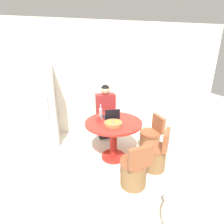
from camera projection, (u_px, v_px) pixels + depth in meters
ground_plane at (112, 166)px, 3.18m from camera, size 12.00×12.00×0.00m
wall_back at (94, 80)px, 4.20m from camera, size 7.00×0.06×2.60m
refrigerator at (41, 107)px, 3.70m from camera, size 0.63×0.71×1.67m
dining_table at (113, 131)px, 3.23m from camera, size 1.04×1.04×0.76m
chair_right_side at (150, 139)px, 3.55m from camera, size 0.42×0.42×0.76m
chair_near_right_corner at (155, 155)px, 3.03m from camera, size 0.49×0.48×0.76m
chair_near_camera at (134, 171)px, 2.65m from camera, size 0.42×0.44×0.76m
person_seated at (105, 111)px, 3.85m from camera, size 0.40×0.37×1.30m
laptop at (111, 116)px, 3.30m from camera, size 0.28×0.25×0.20m
fruit_bowl at (113, 123)px, 3.01m from camera, size 0.32×0.32×0.09m
coffee_cup at (99, 119)px, 3.16m from camera, size 0.08×0.08×0.10m
bottle at (101, 113)px, 3.23m from camera, size 0.06×0.06×0.29m
cat at (167, 208)px, 2.22m from camera, size 0.31×0.38×0.19m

